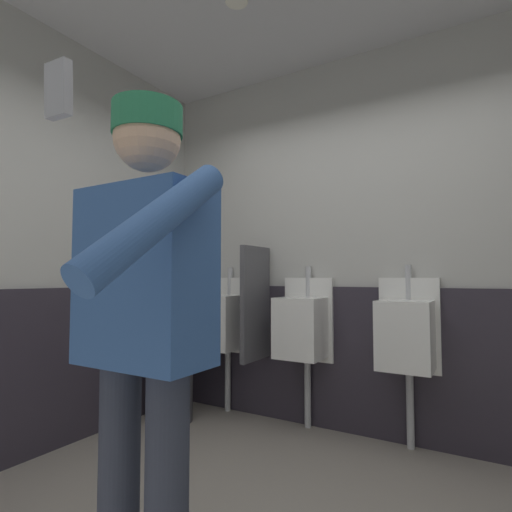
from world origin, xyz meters
The scene contains 13 objects.
wall_back centered at (0.00, 1.59, 1.44)m, with size 4.05×0.12×2.88m, color #B2B2AD.
wall_left centered at (-1.78, 0.00, 1.44)m, with size 0.12×3.66×2.88m, color #B2B2AD.
wainscot_band_back centered at (0.00, 1.52, 0.54)m, with size 3.45×0.03×1.08m, color #2D2833.
wainscot_band_left centered at (-1.71, 0.00, 0.54)m, with size 0.03×3.06×1.08m, color #2D2833.
downlight_far centered at (-0.46, 0.54, 2.86)m, with size 0.14×0.14×0.03m, color white.
urinal_left centered at (-1.15, 1.37, 0.78)m, with size 0.40×0.34×1.24m.
urinal_middle centered at (-0.40, 1.37, 0.78)m, with size 0.40×0.34×1.24m.
urinal_right centered at (0.35, 1.37, 0.78)m, with size 0.40×0.34×1.24m.
privacy_divider_panel centered at (-0.77, 1.30, 0.95)m, with size 0.04×0.40×0.90m, color #4C4C51.
person centered at (-0.17, -0.47, 1.04)m, with size 0.68×0.60×1.75m.
cell_phone centered at (0.12, -0.97, 1.52)m, with size 0.06×0.02×0.11m, color #A5A8B2.
trash_bin centered at (-1.40, 1.02, 0.32)m, with size 0.35×0.35×0.64m, color #38383D.
soap_dispenser centered at (-1.33, 1.49, 1.26)m, with size 0.10×0.07×0.18m, color silver.
Camera 1 is at (0.84, -1.43, 1.15)m, focal length 27.85 mm.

